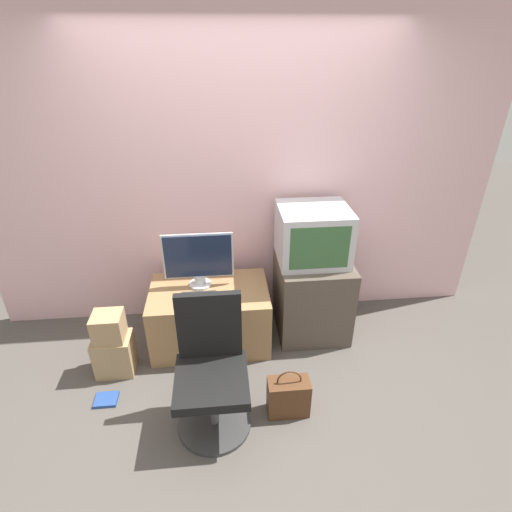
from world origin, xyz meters
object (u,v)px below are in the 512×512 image
object	(u,v)px
handbag	(288,396)
book	(106,400)
main_monitor	(198,260)
cardboard_box_lower	(115,354)
crt_tv	(313,234)
mouse	(226,294)
keyboard	(199,296)
office_chair	(212,374)

from	to	relation	value
handbag	book	xyz separation A→B (m)	(-1.31, 0.22, -0.14)
main_monitor	cardboard_box_lower	world-z (taller)	main_monitor
crt_tv	mouse	bearing A→B (deg)	-163.08
keyboard	office_chair	size ratio (longest dim) A/B	0.30
crt_tv	book	bearing A→B (deg)	-156.15
crt_tv	office_chair	size ratio (longest dim) A/B	0.60
crt_tv	office_chair	xyz separation A→B (m)	(-0.85, -0.95, -0.52)
keyboard	handbag	xyz separation A→B (m)	(0.62, -0.74, -0.38)
main_monitor	crt_tv	world-z (taller)	crt_tv
handbag	cardboard_box_lower	bearing A→B (deg)	157.64
office_chair	crt_tv	bearing A→B (deg)	48.03
main_monitor	cardboard_box_lower	size ratio (longest dim) A/B	1.73
keyboard	office_chair	distance (m)	0.76
cardboard_box_lower	handbag	size ratio (longest dim) A/B	0.85
main_monitor	handbag	bearing A→B (deg)	-56.35
office_chair	handbag	xyz separation A→B (m)	(0.52, 0.00, -0.26)
main_monitor	keyboard	world-z (taller)	main_monitor
mouse	handbag	size ratio (longest dim) A/B	0.16
main_monitor	cardboard_box_lower	distance (m)	0.99
office_chair	cardboard_box_lower	size ratio (longest dim) A/B	2.89
main_monitor	book	bearing A→B (deg)	-135.46
cardboard_box_lower	mouse	bearing A→B (deg)	12.12
keyboard	cardboard_box_lower	bearing A→B (deg)	-163.02
keyboard	crt_tv	distance (m)	1.05
cardboard_box_lower	handbag	xyz separation A→B (m)	(1.29, -0.53, -0.02)
main_monitor	keyboard	distance (m)	0.29
keyboard	office_chair	bearing A→B (deg)	-82.53
keyboard	cardboard_box_lower	world-z (taller)	keyboard
mouse	book	size ratio (longest dim) A/B	0.39
mouse	cardboard_box_lower	size ratio (longest dim) A/B	0.19
crt_tv	cardboard_box_lower	distance (m)	1.85
crt_tv	cardboard_box_lower	size ratio (longest dim) A/B	1.73
mouse	crt_tv	bearing A→B (deg)	16.92
cardboard_box_lower	book	xyz separation A→B (m)	(-0.02, -0.31, -0.15)
keyboard	mouse	size ratio (longest dim) A/B	4.43
office_chair	book	bearing A→B (deg)	164.46
mouse	cardboard_box_lower	world-z (taller)	mouse
main_monitor	office_chair	distance (m)	0.98
main_monitor	book	distance (m)	1.24
office_chair	handbag	size ratio (longest dim) A/B	2.45
keyboard	crt_tv	bearing A→B (deg)	12.35
main_monitor	crt_tv	distance (m)	0.96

